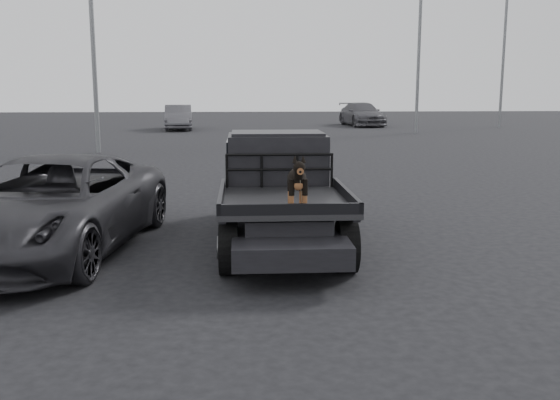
{
  "coord_description": "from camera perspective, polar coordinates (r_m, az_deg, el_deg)",
  "views": [
    {
      "loc": [
        -0.34,
        -8.12,
        2.57
      ],
      "look_at": [
        0.15,
        -0.35,
        1.16
      ],
      "focal_mm": 40.0,
      "sensor_mm": 36.0,
      "label": 1
    }
  ],
  "objects": [
    {
      "name": "floodlight_far",
      "position": [
        43.9,
        19.99,
        15.98
      ],
      "size": [
        1.08,
        0.28,
        13.63
      ],
      "color": "slate",
      "rests_on": "ground"
    },
    {
      "name": "flatbed_ute",
      "position": [
        10.36,
        0.03,
        -1.51
      ],
      "size": [
        2.0,
        5.4,
        0.92
      ],
      "primitive_type": null,
      "color": "black",
      "rests_on": "ground"
    },
    {
      "name": "ute_cab",
      "position": [
        11.16,
        -0.28,
        4.01
      ],
      "size": [
        1.72,
        1.3,
        0.88
      ],
      "primitive_type": null,
      "color": "black",
      "rests_on": "flatbed_ute"
    },
    {
      "name": "parked_suv",
      "position": [
        10.37,
        -20.28,
        -0.49
      ],
      "size": [
        3.22,
        5.71,
        1.51
      ],
      "primitive_type": "imported",
      "rotation": [
        0.0,
        0.0,
        -0.14
      ],
      "color": "#2A2A2E",
      "rests_on": "ground"
    },
    {
      "name": "distant_car_b",
      "position": [
        43.28,
        7.49,
        7.78
      ],
      "size": [
        2.71,
        5.55,
        1.56
      ],
      "primitive_type": "imported",
      "rotation": [
        0.0,
        0.0,
        0.1
      ],
      "color": "#4D4C52",
      "rests_on": "ground"
    },
    {
      "name": "distant_car_a",
      "position": [
        39.4,
        -9.28,
        7.47
      ],
      "size": [
        2.04,
        4.73,
        1.52
      ],
      "primitive_type": "imported",
      "rotation": [
        0.0,
        0.0,
        0.1
      ],
      "color": "#535258",
      "rests_on": "ground"
    },
    {
      "name": "dog",
      "position": [
        8.49,
        1.57,
        1.56
      ],
      "size": [
        0.32,
        0.6,
        0.74
      ],
      "primitive_type": null,
      "color": "black",
      "rests_on": "flatbed_ute"
    },
    {
      "name": "headache_rack",
      "position": [
        10.44,
        -0.04,
        2.67
      ],
      "size": [
        1.8,
        0.08,
        0.55
      ],
      "primitive_type": null,
      "color": "black",
      "rests_on": "flatbed_ute"
    },
    {
      "name": "ground",
      "position": [
        8.53,
        -1.15,
        -7.31
      ],
      "size": [
        120.0,
        120.0,
        0.0
      ],
      "primitive_type": "plane",
      "color": "black",
      "rests_on": "ground"
    }
  ]
}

